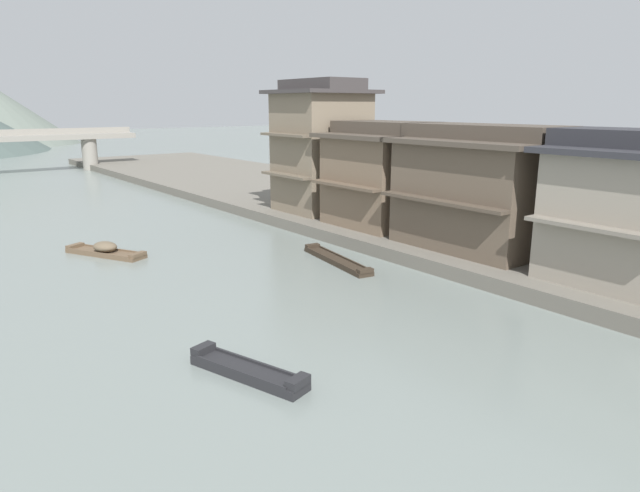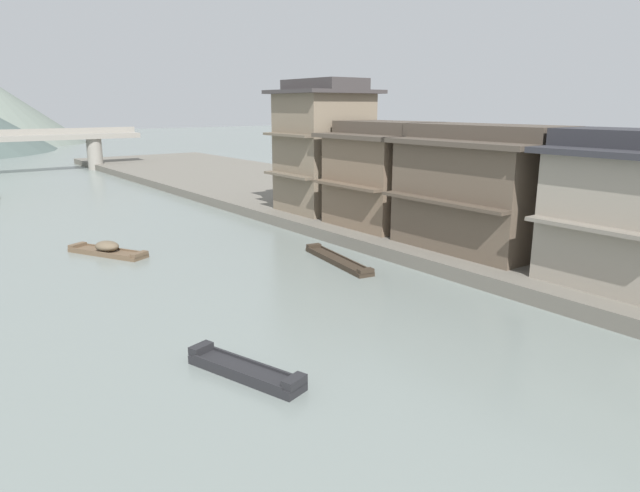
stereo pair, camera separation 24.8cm
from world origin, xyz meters
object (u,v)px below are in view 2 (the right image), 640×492
at_px(boat_moored_second, 107,250).
at_px(boat_moored_third, 245,371).
at_px(boat_moored_nearest, 338,260).
at_px(house_waterfront_second, 636,210).
at_px(house_waterfront_far, 324,147).
at_px(house_waterfront_tall, 482,188).
at_px(house_waterfront_narrow, 387,174).
at_px(stone_bridge, 20,145).

xyz_separation_m(boat_moored_second, boat_moored_third, (-0.99, -16.58, -0.08)).
relative_size(boat_moored_second, boat_moored_third, 1.15).
bearing_deg(boat_moored_nearest, boat_moored_third, -140.87).
bearing_deg(boat_moored_second, house_waterfront_second, -52.88).
bearing_deg(boat_moored_second, house_waterfront_far, 2.99).
relative_size(boat_moored_second, house_waterfront_tall, 0.57).
xyz_separation_m(boat_moored_second, house_waterfront_far, (15.03, 0.79, 4.74)).
height_order(boat_moored_nearest, house_waterfront_far, house_waterfront_far).
xyz_separation_m(boat_moored_nearest, boat_moored_third, (-9.81, -7.98, 0.05)).
xyz_separation_m(house_waterfront_narrow, house_waterfront_far, (-0.26, 6.01, 1.31)).
distance_m(boat_moored_third, stone_bridge, 59.93).
bearing_deg(stone_bridge, boat_moored_nearest, -83.79).
bearing_deg(house_waterfront_second, boat_moored_third, 168.45).
bearing_deg(house_waterfront_second, boat_moored_second, 127.12).
xyz_separation_m(boat_moored_nearest, boat_moored_second, (-8.83, 8.60, 0.13)).
height_order(boat_moored_third, house_waterfront_tall, house_waterfront_tall).
distance_m(boat_moored_third, house_waterfront_second, 16.72).
bearing_deg(boat_moored_nearest, house_waterfront_far, 56.56).
height_order(boat_moored_second, house_waterfront_tall, house_waterfront_tall).
bearing_deg(boat_moored_nearest, house_waterfront_second, -61.17).
bearing_deg(stone_bridge, house_waterfront_tall, -77.80).
height_order(boat_moored_third, house_waterfront_second, house_waterfront_second).
height_order(house_waterfront_tall, house_waterfront_narrow, same).
relative_size(boat_moored_second, house_waterfront_far, 0.54).
relative_size(house_waterfront_tall, house_waterfront_far, 0.94).
distance_m(boat_moored_nearest, boat_moored_second, 12.33).
xyz_separation_m(boat_moored_third, house_waterfront_tall, (16.17, 4.29, 3.50)).
bearing_deg(house_waterfront_tall, house_waterfront_second, -91.20).
xyz_separation_m(boat_moored_second, house_waterfront_narrow, (15.28, -5.22, 3.43)).
height_order(boat_moored_second, house_waterfront_second, house_waterfront_second).
bearing_deg(house_waterfront_narrow, house_waterfront_second, -91.01).
height_order(house_waterfront_tall, house_waterfront_far, house_waterfront_far).
distance_m(house_waterfront_tall, stone_bridge, 56.69).
bearing_deg(boat_moored_third, house_waterfront_tall, 14.84).
bearing_deg(boat_moored_nearest, stone_bridge, 96.21).
height_order(house_waterfront_narrow, house_waterfront_far, house_waterfront_far).
distance_m(house_waterfront_narrow, stone_bridge, 49.83).
xyz_separation_m(boat_moored_second, house_waterfront_tall, (15.18, -12.30, 3.42)).
bearing_deg(boat_moored_second, boat_moored_third, -93.40).
height_order(boat_moored_nearest, house_waterfront_narrow, house_waterfront_narrow).
relative_size(house_waterfront_second, house_waterfront_tall, 0.79).
bearing_deg(house_waterfront_second, house_waterfront_far, 90.00).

